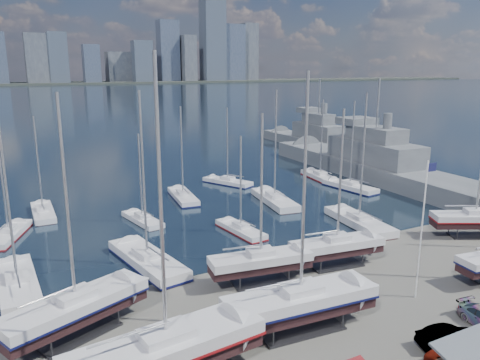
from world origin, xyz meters
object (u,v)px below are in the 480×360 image
sailboat_cradle_0 (76,308)px  flagpole (423,221)px  naval_ship_west (317,141)px  naval_ship_east (373,168)px

sailboat_cradle_0 → flagpole: bearing=-37.9°
flagpole → naval_ship_west: bearing=59.3°
naval_ship_east → sailboat_cradle_0: bearing=119.8°
naval_ship_east → flagpole: 44.58m
naval_ship_west → flagpole: bearing=150.4°
sailboat_cradle_0 → flagpole: size_ratio=1.48×
sailboat_cradle_0 → naval_ship_west: 84.80m
naval_ship_west → naval_ship_east: bearing=162.3°
sailboat_cradle_0 → naval_ship_west: bearing=19.2°
sailboat_cradle_0 → naval_ship_east: (53.55, 27.37, -0.45)m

